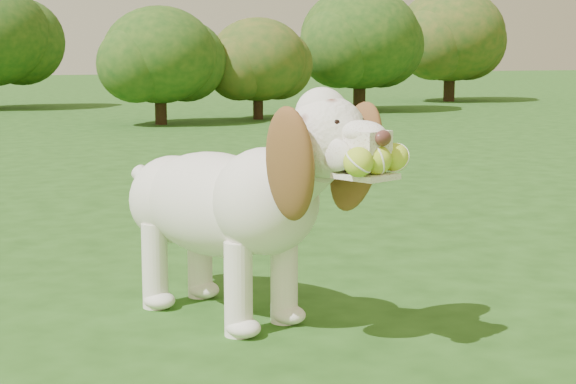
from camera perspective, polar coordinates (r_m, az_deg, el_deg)
name	(u,v)px	position (r m, az deg, el deg)	size (l,w,h in m)	color
ground	(99,316)	(3.28, -12.12, -7.87)	(80.00, 80.00, 0.00)	#1F4614
dog	(236,197)	(3.07, -3.39, -0.32)	(0.71, 1.26, 0.83)	white
shrub_d	(258,60)	(12.98, -1.96, 8.55)	(1.43, 1.43, 1.48)	#382314
shrub_c	(160,55)	(12.10, -8.30, 8.76)	(1.53, 1.53, 1.59)	#382314
shrub_h	(451,35)	(18.37, 10.47, 9.95)	(2.19, 2.19, 2.27)	#382314
shrub_f	(360,38)	(14.89, 4.68, 9.89)	(1.99, 1.99, 2.06)	#382314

